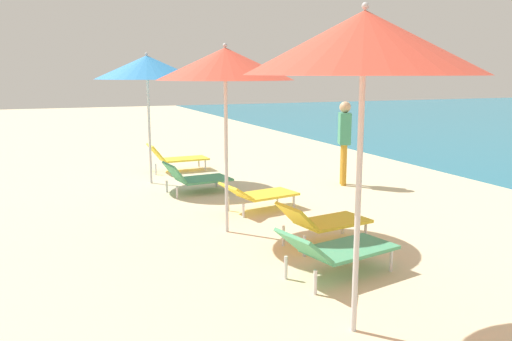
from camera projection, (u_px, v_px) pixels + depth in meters
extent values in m
cylinder|color=silver|center=(358.00, 209.00, 4.47)|extent=(0.05, 0.05, 2.25)
cone|color=#E54C38|center=(364.00, 43.00, 4.22)|extent=(1.97, 1.97, 0.51)
sphere|color=silver|center=(365.00, 6.00, 4.16)|extent=(0.06, 0.06, 0.06)
cube|color=#4CA572|center=(350.00, 248.00, 5.99)|extent=(1.14, 0.81, 0.04)
cube|color=#4CA572|center=(303.00, 246.00, 5.59)|extent=(0.49, 0.67, 0.32)
cylinder|color=silver|center=(360.00, 248.00, 6.46)|extent=(0.04, 0.04, 0.27)
cylinder|color=silver|center=(391.00, 260.00, 6.05)|extent=(0.04, 0.04, 0.27)
cylinder|color=silver|center=(286.00, 268.00, 5.83)|extent=(0.04, 0.04, 0.27)
cylinder|color=silver|center=(315.00, 282.00, 5.42)|extent=(0.04, 0.04, 0.27)
cylinder|color=silver|center=(226.00, 158.00, 7.39)|extent=(0.05, 0.05, 2.17)
cone|color=#E54C38|center=(225.00, 64.00, 7.15)|extent=(1.90, 1.90, 0.44)
sphere|color=silver|center=(225.00, 45.00, 7.10)|extent=(0.06, 0.06, 0.06)
cube|color=yellow|center=(268.00, 194.00, 8.82)|extent=(1.02, 0.75, 0.04)
cube|color=yellow|center=(236.00, 191.00, 8.46)|extent=(0.46, 0.64, 0.25)
cylinder|color=silver|center=(277.00, 196.00, 9.24)|extent=(0.04, 0.04, 0.23)
cylinder|color=silver|center=(294.00, 202.00, 8.84)|extent=(0.04, 0.04, 0.23)
cylinder|color=silver|center=(228.00, 204.00, 8.71)|extent=(0.04, 0.04, 0.23)
cylinder|color=silver|center=(243.00, 210.00, 8.31)|extent=(0.04, 0.04, 0.23)
cube|color=yellow|center=(333.00, 221.00, 7.05)|extent=(1.02, 0.72, 0.04)
cube|color=yellow|center=(296.00, 216.00, 6.71)|extent=(0.40, 0.61, 0.31)
cylinder|color=silver|center=(343.00, 224.00, 7.47)|extent=(0.04, 0.04, 0.28)
cylinder|color=silver|center=(365.00, 233.00, 7.07)|extent=(0.04, 0.04, 0.28)
cylinder|color=silver|center=(283.00, 236.00, 6.94)|extent=(0.04, 0.04, 0.28)
cylinder|color=silver|center=(304.00, 246.00, 6.55)|extent=(0.04, 0.04, 0.28)
cylinder|color=silver|center=(149.00, 132.00, 10.72)|extent=(0.05, 0.05, 2.14)
cone|color=#338CD8|center=(147.00, 67.00, 10.48)|extent=(2.10, 2.10, 0.47)
sphere|color=silver|center=(147.00, 54.00, 10.43)|extent=(0.06, 0.06, 0.06)
cube|color=yellow|center=(184.00, 159.00, 12.30)|extent=(1.10, 0.64, 0.04)
cube|color=yellow|center=(156.00, 152.00, 11.98)|extent=(0.35, 0.59, 0.38)
cylinder|color=silver|center=(199.00, 162.00, 12.72)|extent=(0.04, 0.04, 0.25)
cylinder|color=silver|center=(205.00, 165.00, 12.30)|extent=(0.04, 0.04, 0.25)
cylinder|color=silver|center=(151.00, 166.00, 12.23)|extent=(0.04, 0.04, 0.25)
cylinder|color=silver|center=(156.00, 169.00, 11.80)|extent=(0.04, 0.04, 0.25)
cube|color=#4CA572|center=(204.00, 179.00, 10.10)|extent=(1.03, 0.79, 0.04)
cube|color=#4CA572|center=(175.00, 172.00, 9.79)|extent=(0.35, 0.71, 0.35)
cylinder|color=silver|center=(216.00, 181.00, 10.56)|extent=(0.04, 0.04, 0.23)
cylinder|color=silver|center=(228.00, 187.00, 10.05)|extent=(0.04, 0.04, 0.23)
cylinder|color=silver|center=(167.00, 186.00, 10.07)|extent=(0.04, 0.04, 0.23)
cylinder|color=silver|center=(177.00, 192.00, 9.56)|extent=(0.04, 0.04, 0.23)
cylinder|color=orange|center=(344.00, 165.00, 10.61)|extent=(0.11, 0.11, 0.84)
cylinder|color=orange|center=(343.00, 164.00, 10.77)|extent=(0.11, 0.11, 0.84)
cube|color=#3F9972|center=(345.00, 129.00, 10.55)|extent=(0.34, 0.42, 0.63)
sphere|color=#D8A87F|center=(345.00, 107.00, 10.47)|extent=(0.23, 0.23, 0.23)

